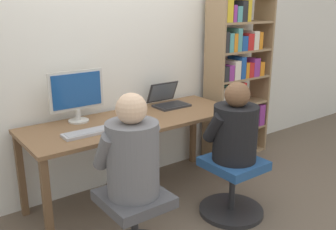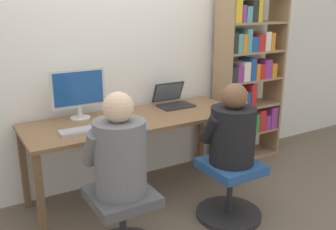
# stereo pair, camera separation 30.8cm
# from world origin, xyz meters

# --- Properties ---
(ground_plane) EXTENTS (14.00, 14.00, 0.00)m
(ground_plane) POSITION_xyz_m (0.00, 0.00, 0.00)
(ground_plane) COLOR brown
(wall_back) EXTENTS (10.00, 0.05, 2.60)m
(wall_back) POSITION_xyz_m (0.00, 0.74, 1.30)
(wall_back) COLOR silver
(wall_back) RESTS_ON ground_plane
(desk) EXTENTS (1.85, 0.67, 0.72)m
(desk) POSITION_xyz_m (0.00, 0.34, 0.65)
(desk) COLOR brown
(desk) RESTS_ON ground_plane
(desktop_monitor) EXTENTS (0.45, 0.16, 0.42)m
(desktop_monitor) POSITION_xyz_m (-0.41, 0.54, 0.95)
(desktop_monitor) COLOR beige
(desktop_monitor) RESTS_ON desk
(laptop) EXTENTS (0.31, 0.29, 0.21)m
(laptop) POSITION_xyz_m (0.47, 0.50, 0.77)
(laptop) COLOR #2D2D30
(laptop) RESTS_ON desk
(keyboard) EXTENTS (0.45, 0.13, 0.03)m
(keyboard) POSITION_xyz_m (-0.45, 0.22, 0.74)
(keyboard) COLOR #B2B2B7
(keyboard) RESTS_ON desk
(computer_mouse_by_keyboard) EXTENTS (0.06, 0.09, 0.03)m
(computer_mouse_by_keyboard) POSITION_xyz_m (-0.16, 0.21, 0.74)
(computer_mouse_by_keyboard) COLOR silver
(computer_mouse_by_keyboard) RESTS_ON desk
(office_chair_left) EXTENTS (0.52, 0.52, 0.47)m
(office_chair_left) POSITION_xyz_m (-0.45, -0.35, 0.25)
(office_chair_left) COLOR #262628
(office_chair_left) RESTS_ON ground_plane
(office_chair_right) EXTENTS (0.52, 0.52, 0.47)m
(office_chair_right) POSITION_xyz_m (0.47, -0.34, 0.25)
(office_chair_right) COLOR #262628
(office_chair_right) RESTS_ON ground_plane
(person_at_monitor) EXTENTS (0.41, 0.34, 0.67)m
(person_at_monitor) POSITION_xyz_m (-0.45, -0.34, 0.75)
(person_at_monitor) COLOR slate
(person_at_monitor) RESTS_ON office_chair_left
(person_at_laptop) EXTENTS (0.42, 0.34, 0.62)m
(person_at_laptop) POSITION_xyz_m (0.47, -0.34, 0.73)
(person_at_laptop) COLOR black
(person_at_laptop) RESTS_ON office_chair_right
(bookshelf) EXTENTS (0.75, 0.28, 1.76)m
(bookshelf) POSITION_xyz_m (1.36, 0.49, 0.84)
(bookshelf) COLOR #997A56
(bookshelf) RESTS_ON ground_plane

